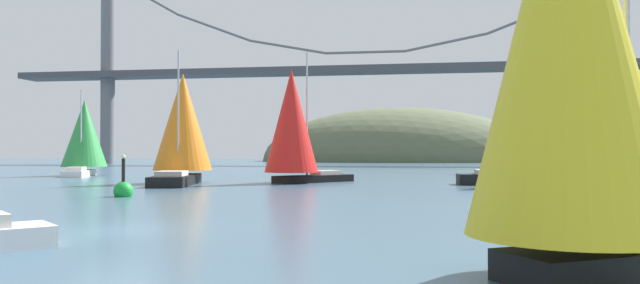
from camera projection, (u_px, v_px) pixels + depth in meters
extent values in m
plane|color=#426075|center=(114.00, 230.00, 19.69)|extent=(360.00, 360.00, 0.00)
ellipsoid|color=#6B664C|center=(632.00, 162.00, 143.25)|extent=(59.20, 44.00, 44.26)
ellipsoid|color=#5B6647|center=(399.00, 161.00, 152.10)|extent=(69.84, 44.00, 26.97)
cylinder|color=slate|center=(108.00, 69.00, 122.13)|extent=(2.80, 2.80, 38.25)
cube|color=#47474C|center=(365.00, 70.00, 113.70)|extent=(140.50, 6.00, 1.20)
cylinder|color=slate|center=(214.00, 27.00, 118.64)|extent=(15.11, 0.50, 6.14)
cylinder|color=slate|center=(288.00, 47.00, 116.18)|extent=(15.02, 0.50, 3.33)
cylinder|color=slate|center=(365.00, 52.00, 113.75)|extent=(14.93, 0.50, 0.50)
cylinder|color=slate|center=(446.00, 42.00, 111.37)|extent=(15.02, 0.50, 3.33)
cylinder|color=slate|center=(530.00, 17.00, 109.03)|extent=(15.11, 0.50, 6.14)
cube|color=black|center=(522.00, 171.00, 68.90)|extent=(5.17, 8.31, 0.64)
cube|color=beige|center=(529.00, 167.00, 67.48)|extent=(2.47, 3.02, 0.36)
cylinder|color=#B2B2B7|center=(517.00, 128.00, 69.76)|extent=(0.14, 0.14, 9.33)
cone|color=teal|center=(509.00, 128.00, 71.51)|extent=(6.62, 6.62, 8.76)
cube|color=black|center=(314.00, 179.00, 50.02)|extent=(6.24, 6.71, 0.59)
cube|color=beige|center=(326.00, 173.00, 50.85)|extent=(2.63, 2.70, 0.36)
cylinder|color=#B2B2B7|center=(307.00, 114.00, 49.64)|extent=(0.14, 0.14, 10.14)
cone|color=red|center=(291.00, 120.00, 48.62)|extent=(6.12, 6.12, 8.33)
cube|color=black|center=(514.00, 180.00, 45.99)|extent=(8.62, 2.81, 0.81)
cube|color=beige|center=(494.00, 172.00, 46.15)|extent=(2.82, 1.91, 0.36)
cylinder|color=#B2B2B7|center=(526.00, 112.00, 45.98)|extent=(0.14, 0.14, 9.47)
cone|color=#B21423|center=(551.00, 116.00, 45.79)|extent=(6.38, 6.38, 8.26)
cylinder|color=#B2B2B7|center=(626.00, 10.00, 12.38)|extent=(0.14, 0.14, 9.71)
cone|color=yellow|center=(568.00, 27.00, 11.82)|extent=(5.49, 5.49, 8.17)
cube|color=black|center=(176.00, 180.00, 45.93)|extent=(4.17, 8.66, 0.76)
cube|color=beige|center=(172.00, 173.00, 44.44)|extent=(2.45, 3.00, 0.36)
cylinder|color=#B2B2B7|center=(178.00, 112.00, 46.84)|extent=(0.14, 0.14, 9.66)
cone|color=orange|center=(183.00, 122.00, 48.66)|extent=(5.53, 5.53, 7.82)
cube|color=white|center=(79.00, 173.00, 61.10)|extent=(3.82, 6.71, 0.65)
cube|color=beige|center=(76.00, 169.00, 59.97)|extent=(2.04, 2.41, 0.36)
cylinder|color=#B2B2B7|center=(81.00, 130.00, 61.81)|extent=(0.14, 0.14, 8.22)
cone|color=green|center=(84.00, 133.00, 63.20)|extent=(5.81, 5.81, 7.00)
sphere|color=green|center=(123.00, 191.00, 34.25)|extent=(1.10, 1.10, 1.10)
cylinder|color=black|center=(123.00, 173.00, 34.27)|extent=(0.20, 0.20, 1.60)
sphere|color=#F2EA99|center=(123.00, 157.00, 34.28)|extent=(0.24, 0.24, 0.24)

